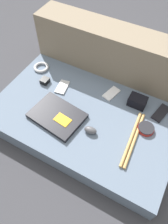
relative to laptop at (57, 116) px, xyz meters
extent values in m
plane|color=#38383D|center=(0.13, 0.09, -0.13)|extent=(8.00, 8.00, 0.00)
cube|color=slate|center=(0.13, 0.09, -0.07)|extent=(1.07, 0.64, 0.12)
cube|color=#7F705B|center=(0.13, 0.51, 0.08)|extent=(1.07, 0.20, 0.42)
cube|color=black|center=(0.00, 0.00, 0.00)|extent=(0.32, 0.25, 0.02)
cube|color=orange|center=(0.05, -0.02, 0.01)|extent=(0.10, 0.07, 0.00)
ellipsoid|color=#4C4C51|center=(0.21, 0.00, 0.01)|extent=(0.07, 0.05, 0.04)
cylinder|color=red|center=(0.47, 0.16, 0.00)|extent=(0.09, 0.09, 0.02)
cylinder|color=#232328|center=(0.47, 0.16, 0.01)|extent=(0.09, 0.09, 0.01)
cube|color=silver|center=(0.20, 0.31, -0.01)|extent=(0.09, 0.13, 0.01)
cube|color=#B7B7BC|center=(-0.09, 0.21, -0.01)|extent=(0.08, 0.12, 0.01)
cube|color=black|center=(0.51, 0.31, -0.01)|extent=(0.08, 0.14, 0.01)
cube|color=black|center=(0.37, 0.30, 0.02)|extent=(0.10, 0.07, 0.06)
cube|color=black|center=(-0.22, 0.19, 0.00)|extent=(0.05, 0.05, 0.03)
torus|color=#B2B2B7|center=(-0.32, 0.29, 0.00)|extent=(0.10, 0.10, 0.02)
cylinder|color=tan|center=(0.42, 0.07, 0.00)|extent=(0.04, 0.35, 0.02)
cylinder|color=tan|center=(0.44, 0.07, 0.00)|extent=(0.04, 0.35, 0.02)
camera|label=1|loc=(0.48, -0.55, 1.01)|focal=35.00mm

